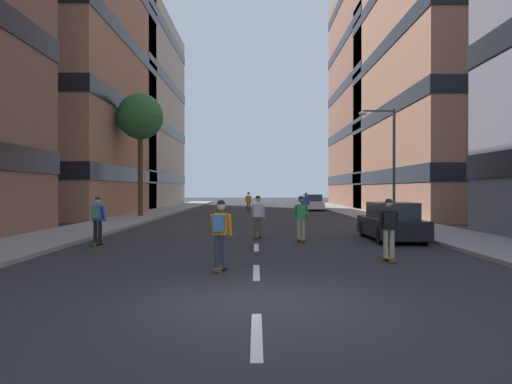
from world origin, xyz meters
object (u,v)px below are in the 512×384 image
Objects in this scene: skater_6 at (258,215)px; parked_car_near at (312,203)px; skater_0 at (301,216)px; skater_5 at (97,217)px; skater_3 at (248,201)px; skater_4 at (306,203)px; skater_1 at (389,226)px; streetlamp_right at (388,153)px; skater_2 at (221,230)px; parked_car_mid at (391,223)px; street_tree_near at (140,118)px.

parked_car_near is at bearing 78.42° from skater_6.
skater_0 is 7.63m from skater_5.
skater_4 is at bearing -61.23° from skater_3.
skater_0 and skater_1 have the same top height.
streetlamp_right is 17.69m from skater_3.
parked_car_near is 2.47× the size of skater_0.
skater_0 is 1.00× the size of skater_2.
skater_5 is 6.32m from skater_6.
streetlamp_right is at bearing 61.30° from skater_2.
street_tree_near reaches higher than parked_car_mid.
street_tree_near reaches higher than skater_6.
parked_car_mid is at bearing -7.32° from skater_6.
skater_4 is (-3.91, 7.44, -3.15)m from streetlamp_right.
street_tree_near is 4.91× the size of skater_4.
skater_1 is (-1.64, -5.50, 0.29)m from parked_car_mid.
skater_5 is at bearing -171.46° from parked_car_mid.
skater_5 is (-7.53, -1.24, 0.03)m from skater_0.
street_tree_near is 4.91× the size of skater_0.
street_tree_near is 13.44m from skater_4.
parked_car_near is 18.76m from streetlamp_right.
street_tree_near is at bearing 120.23° from skater_6.
skater_3 is (7.59, 8.73, -6.16)m from street_tree_near.
skater_4 is (4.33, -7.89, 0.00)m from skater_3.
parked_car_mid is 2.47× the size of skater_1.
parked_car_near is at bearing 90.00° from parked_car_mid.
skater_5 is (-9.55, 3.81, 0.03)m from skater_1.
parked_car_near is at bearing 96.74° from streetlamp_right.
skater_4 is at bearing -99.14° from parked_car_near.
skater_5 is at bearing -81.53° from street_tree_near.
skater_1 and skater_6 have the same top height.
parked_car_near is 6.78m from skater_3.
parked_car_near is 30.51m from skater_5.
skater_5 is (2.48, -16.68, -6.13)m from street_tree_near.
skater_2 is at bearing -100.56° from parked_car_near.
skater_5 is at bearing -142.97° from streetlamp_right.
skater_4 is at bearing 3.99° from street_tree_near.
parked_car_near is 2.47× the size of skater_2.
street_tree_near is 24.55m from skater_1.
skater_1 is 1.00× the size of skater_6.
skater_0 is 1.00× the size of skater_3.
streetlamp_right reaches higher than parked_car_near.
skater_1 is at bearing -89.70° from skater_4.
street_tree_near is at bearing 157.36° from streetlamp_right.
skater_6 reaches higher than parked_car_near.
skater_5 reaches higher than parked_car_mid.
skater_0 is at bearing -33.89° from skater_6.
street_tree_near reaches higher than skater_0.
skater_6 is at bearing -103.30° from skater_4.
skater_5 reaches higher than parked_car_near.
parked_car_near is 2.47× the size of skater_3.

